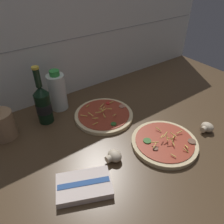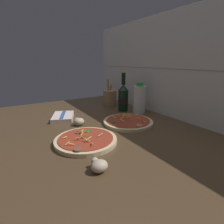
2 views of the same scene
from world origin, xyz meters
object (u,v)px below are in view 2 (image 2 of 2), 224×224
at_px(pizza_far, 128,122).
at_px(dish_towel, 63,117).
at_px(oil_bottle, 139,99).
at_px(beer_bottle, 123,97).
at_px(mushroom_left, 99,166).
at_px(utensil_crock, 110,98).
at_px(pizza_near, 86,140).
at_px(mushroom_right, 79,122).

relative_size(pizza_far, dish_towel, 1.31).
bearing_deg(dish_towel, oil_bottle, 74.28).
height_order(beer_bottle, mushroom_left, beer_bottle).
height_order(oil_bottle, utensil_crock, oil_bottle).
relative_size(mushroom_left, dish_towel, 0.28).
relative_size(pizza_near, mushroom_left, 4.56).
relative_size(pizza_far, beer_bottle, 1.02).
relative_size(beer_bottle, utensil_crock, 1.34).
height_order(pizza_near, utensil_crock, utensil_crock).
xyz_separation_m(pizza_far, mushroom_left, (0.29, -0.33, 0.01)).
xyz_separation_m(mushroom_right, dish_towel, (-0.14, -0.04, -0.01)).
height_order(pizza_near, dish_towel, pizza_near).
bearing_deg(beer_bottle, utensil_crock, 179.38).
relative_size(oil_bottle, dish_towel, 0.97).
height_order(pizza_far, mushroom_right, pizza_far).
xyz_separation_m(pizza_near, beer_bottle, (-0.31, 0.40, 0.08)).
distance_m(pizza_far, utensil_crock, 0.41).
xyz_separation_m(oil_bottle, dish_towel, (-0.13, -0.45, -0.08)).
xyz_separation_m(pizza_near, oil_bottle, (-0.22, 0.46, 0.08)).
bearing_deg(pizza_near, utensil_crock, 139.86).
distance_m(mushroom_right, utensil_crock, 0.45).
bearing_deg(oil_bottle, pizza_far, -54.72).
bearing_deg(pizza_far, mushroom_left, -48.39).
bearing_deg(mushroom_right, pizza_near, -13.80).
xyz_separation_m(oil_bottle, mushroom_right, (0.02, -0.41, -0.07)).
distance_m(pizza_near, dish_towel, 0.34).
height_order(mushroom_left, dish_towel, mushroom_left).
height_order(beer_bottle, mushroom_right, beer_bottle).
bearing_deg(beer_bottle, oil_bottle, 33.19).
distance_m(pizza_near, beer_bottle, 0.51).
bearing_deg(mushroom_left, pizza_far, 131.61).
xyz_separation_m(beer_bottle, mushroom_right, (0.11, -0.35, -0.07)).
height_order(beer_bottle, oil_bottle, beer_bottle).
bearing_deg(utensil_crock, beer_bottle, -0.62).
xyz_separation_m(beer_bottle, mushroom_left, (0.51, -0.45, -0.07)).
bearing_deg(mushroom_left, utensil_crock, 146.49).
distance_m(beer_bottle, mushroom_right, 0.37).
relative_size(mushroom_left, utensil_crock, 0.29).
bearing_deg(mushroom_right, dish_towel, -164.87).
height_order(mushroom_left, mushroom_right, mushroom_right).
bearing_deg(pizza_far, oil_bottle, 125.28).
bearing_deg(beer_bottle, dish_towel, -95.32).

